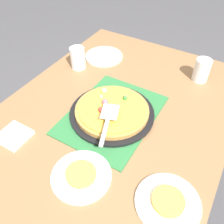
# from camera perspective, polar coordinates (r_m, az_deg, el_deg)

# --- Properties ---
(ground_plane) EXTENTS (8.00, 8.00, 0.00)m
(ground_plane) POSITION_cam_1_polar(r_m,az_deg,el_deg) (1.73, 0.00, -18.56)
(ground_plane) COLOR #4C4C51
(dining_table) EXTENTS (1.40, 1.00, 0.75)m
(dining_table) POSITION_cam_1_polar(r_m,az_deg,el_deg) (1.19, 0.00, -4.45)
(dining_table) COLOR olive
(dining_table) RESTS_ON ground_plane
(placemat) EXTENTS (0.48, 0.36, 0.01)m
(placemat) POSITION_cam_1_polar(r_m,az_deg,el_deg) (1.11, 0.00, -0.63)
(placemat) COLOR #2D753D
(placemat) RESTS_ON dining_table
(pizza_pan) EXTENTS (0.38, 0.38, 0.01)m
(pizza_pan) POSITION_cam_1_polar(r_m,az_deg,el_deg) (1.10, 0.00, -0.26)
(pizza_pan) COLOR black
(pizza_pan) RESTS_ON placemat
(pizza) EXTENTS (0.33, 0.33, 0.05)m
(pizza) POSITION_cam_1_polar(r_m,az_deg,el_deg) (1.09, -0.04, 0.56)
(pizza) COLOR #B78442
(pizza) RESTS_ON pizza_pan
(plate_near_left) EXTENTS (0.22, 0.22, 0.01)m
(plate_near_left) POSITION_cam_1_polar(r_m,az_deg,el_deg) (0.88, 12.85, -19.93)
(plate_near_left) COLOR white
(plate_near_left) RESTS_ON dining_table
(plate_far_right) EXTENTS (0.22, 0.22, 0.01)m
(plate_far_right) POSITION_cam_1_polar(r_m,az_deg,el_deg) (0.92, -7.15, -14.54)
(plate_far_right) COLOR white
(plate_far_right) RESTS_ON dining_table
(plate_side) EXTENTS (0.22, 0.22, 0.01)m
(plate_side) POSITION_cam_1_polar(r_m,az_deg,el_deg) (1.49, -1.87, 12.85)
(plate_side) COLOR white
(plate_side) RESTS_ON dining_table
(served_slice_left) EXTENTS (0.11, 0.11, 0.02)m
(served_slice_left) POSITION_cam_1_polar(r_m,az_deg,el_deg) (0.87, 12.99, -19.55)
(served_slice_left) COLOR #EAB747
(served_slice_left) RESTS_ON plate_near_left
(served_slice_right) EXTENTS (0.11, 0.11, 0.02)m
(served_slice_right) POSITION_cam_1_polar(r_m,az_deg,el_deg) (0.91, -7.23, -14.12)
(served_slice_right) COLOR #EAB747
(served_slice_right) RESTS_ON plate_far_right
(cup_near) EXTENTS (0.08, 0.08, 0.12)m
(cup_near) POSITION_cam_1_polar(r_m,az_deg,el_deg) (1.36, 20.19, 9.15)
(cup_near) COLOR white
(cup_near) RESTS_ON dining_table
(cup_corner) EXTENTS (0.08, 0.08, 0.12)m
(cup_corner) POSITION_cam_1_polar(r_m,az_deg,el_deg) (1.39, -7.99, 12.35)
(cup_corner) COLOR white
(cup_corner) RESTS_ON dining_table
(pizza_server) EXTENTS (0.23, 0.12, 0.01)m
(pizza_server) POSITION_cam_1_polar(r_m,az_deg,el_deg) (0.99, -0.99, -1.82)
(pizza_server) COLOR silver
(pizza_server) RESTS_ON pizza
(napkin_stack) EXTENTS (0.12, 0.12, 0.02)m
(napkin_stack) POSITION_cam_1_polar(r_m,az_deg,el_deg) (1.10, -21.91, -5.15)
(napkin_stack) COLOR white
(napkin_stack) RESTS_ON dining_table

